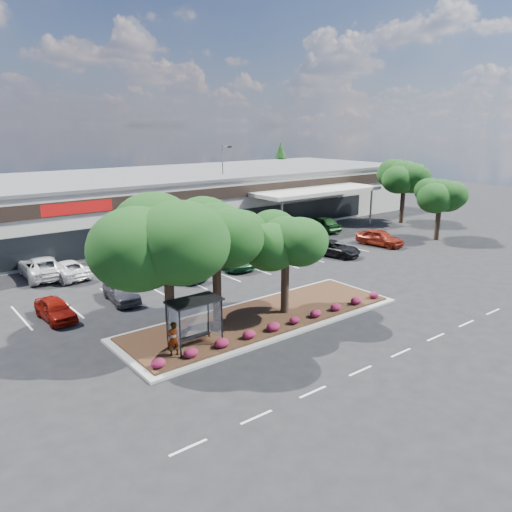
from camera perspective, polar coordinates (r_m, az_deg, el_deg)
ground at (r=29.23m, az=8.88°, el=-8.62°), size 160.00×160.00×0.00m
retail_store at (r=56.31m, az=-17.08°, el=5.53°), size 80.40×25.20×6.25m
landscape_island at (r=30.61m, az=0.78°, el=-7.09°), size 18.00×6.00×0.26m
lane_markings at (r=36.53m, az=-3.29°, el=-3.65°), size 33.12×20.06×0.01m
shrub_row at (r=28.98m, az=3.42°, el=-7.58°), size 17.00×0.80×0.50m
bus_shelter at (r=26.08m, az=-7.21°, el=-6.03°), size 2.75×1.55×2.59m
island_tree_west at (r=26.54m, az=-10.00°, el=-1.45°), size 7.20×7.20×7.89m
island_tree_mid at (r=28.92m, az=-4.54°, el=-0.51°), size 6.60×6.60×7.32m
island_tree_east at (r=30.23m, az=3.38°, el=-0.62°), size 5.80×5.80×6.50m
tree_east_near at (r=54.43m, az=20.18°, el=5.09°), size 5.60×5.60×6.51m
tree_east_far at (r=62.86m, az=16.47°, el=7.07°), size 6.40×6.40×7.62m
conifer_north_east at (r=82.51m, az=2.80°, el=9.80°), size 3.96×3.96×9.00m
person_waiting at (r=25.60m, az=-9.43°, el=-9.32°), size 0.72×0.54×1.78m
light_pole at (r=56.41m, az=-3.72°, el=7.20°), size 1.41×0.77×9.43m
car_1 at (r=32.83m, az=-21.96°, el=-5.65°), size 1.77×4.01×1.34m
car_2 at (r=34.76m, az=-15.15°, el=-3.89°), size 2.09×4.33×1.42m
car_3 at (r=38.68m, az=-9.00°, el=-1.45°), size 3.47×5.38×1.70m
car_4 at (r=41.84m, az=-3.03°, el=-0.11°), size 3.28×6.10×1.63m
car_5 at (r=44.97m, az=2.29°, el=0.79°), size 2.81×4.37×1.39m
car_6 at (r=45.05m, az=3.15°, el=0.87°), size 2.69×5.33×1.49m
car_7 at (r=45.82m, az=8.91°, el=0.86°), size 3.43×5.29×1.35m
car_8 at (r=50.60m, az=13.96°, el=2.06°), size 2.58×4.96×1.61m
car_9 at (r=42.21m, az=-23.31°, el=-1.17°), size 3.04×6.06×1.64m
car_10 at (r=41.38m, az=-20.93°, el=-1.42°), size 2.94×5.26×1.39m
car_11 at (r=42.62m, az=-12.30°, el=-0.19°), size 2.32×4.81×1.58m
car_12 at (r=43.63m, az=-10.14°, el=0.26°), size 3.71×6.05×1.56m
car_13 at (r=46.30m, az=-1.04°, el=1.17°), size 3.10×5.12×1.33m
car_15 at (r=54.44m, az=2.93°, el=3.41°), size 3.83×5.45×1.72m
car_16 at (r=51.86m, az=3.80°, el=2.78°), size 2.60×5.75×1.63m
car_17 at (r=56.31m, az=7.51°, el=3.68°), size 2.56×5.24×1.72m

